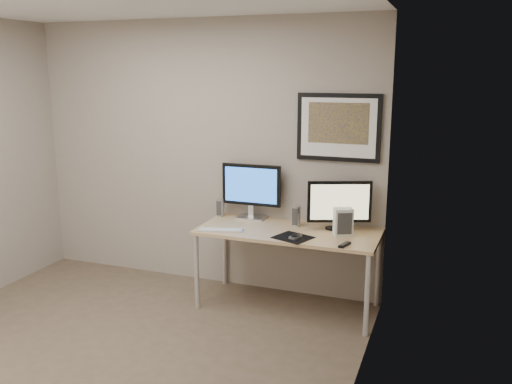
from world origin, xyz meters
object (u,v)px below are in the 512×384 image
Objects in this scene: framed_art at (338,127)px; keyboard at (221,230)px; monitor_large at (251,189)px; monitor_tv at (339,204)px; fan_unit at (343,222)px; speaker_left at (221,207)px; speaker_right at (297,216)px; desk at (288,237)px.

framed_art is 1.38m from keyboard.
monitor_large reaches higher than keyboard.
framed_art is at bearing 5.55° from monitor_large.
monitor_tv reaches higher than fan_unit.
monitor_large is at bearing 141.53° from fan_unit.
monitor_tv is at bearing 2.60° from speaker_left.
framed_art is 0.88m from speaker_right.
monitor_large is (-0.79, -0.09, -0.60)m from framed_art.
fan_unit reaches higher than desk.
fan_unit reaches higher than speaker_left.
speaker_left is at bearing 145.64° from fan_unit.
fan_unit is at bearing -14.25° from monitor_large.
keyboard is (-0.11, -0.47, -0.28)m from monitor_large.
desk is at bearing 179.81° from monitor_tv.
framed_art reaches higher than speaker_left.
speaker_right is at bearing -151.28° from framed_art.
desk is 0.54m from monitor_tv.
keyboard is at bearing -143.96° from speaker_right.
monitor_tv is at bearing 20.75° from desk.
monitor_tv is 1.35× the size of keyboard.
monitor_large is 0.52m from speaker_right.
monitor_large is 0.56m from keyboard.
speaker_right is (0.03, 0.16, 0.16)m from desk.
speaker_right is (-0.39, -0.00, -0.14)m from monitor_tv.
speaker_left is at bearing 163.15° from desk.
speaker_right is at bearing 79.54° from desk.
framed_art is 0.68m from monitor_tv.
speaker_left is at bearing -177.46° from monitor_large.
keyboard is (-0.97, -0.38, -0.23)m from monitor_tv.
monitor_tv is 0.19m from fan_unit.
monitor_large is at bearing 9.22° from speaker_left.
desk is 8.57× the size of speaker_right.
fan_unit is (0.45, -0.13, 0.03)m from speaker_right.
desk is 2.13× the size of framed_art.
speaker_right is at bearing 138.63° from fan_unit.
keyboard is 1.07m from fan_unit.
keyboard is (-0.59, -0.38, -0.09)m from speaker_right.
monitor_large is 0.87m from monitor_tv.
monitor_large is 1.07× the size of monitor_tv.
framed_art reaches higher than speaker_right.
speaker_right is at bearing 0.74° from speaker_left.
desk is 9.30× the size of speaker_left.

